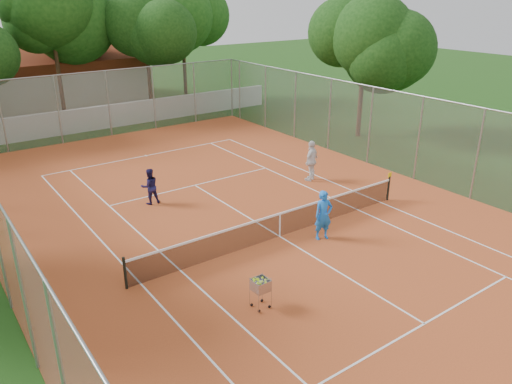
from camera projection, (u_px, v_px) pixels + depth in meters
ground at (280, 237)px, 18.43m from camera, size 120.00×120.00×0.00m
court_pad at (280, 237)px, 18.43m from camera, size 18.00×34.00×0.02m
court_lines at (280, 236)px, 18.42m from camera, size 10.98×23.78×0.01m
tennis_net at (280, 225)px, 18.24m from camera, size 11.88×0.10×0.98m
perimeter_fence at (281, 187)px, 17.68m from camera, size 18.00×34.00×4.00m
boundary_wall at (100, 118)px, 32.45m from camera, size 26.00×0.30×1.50m
clubhouse at (27, 78)px, 38.35m from camera, size 16.40×9.00×4.40m
tropical_trees at (76, 46)px, 33.11m from camera, size 29.00×19.00×10.00m
player_near at (323, 215)px, 17.95m from camera, size 0.77×0.61×1.85m
player_far_left at (150, 186)px, 20.99m from camera, size 0.81×0.67×1.56m
player_far_right at (311, 161)px, 23.53m from camera, size 1.24×0.91×1.95m
ball_hopper at (261, 292)px, 14.13m from camera, size 0.57×0.57×1.01m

